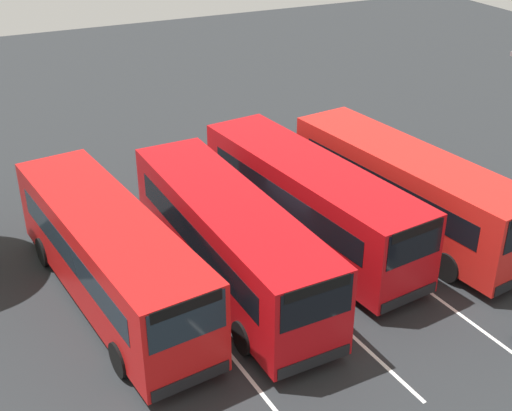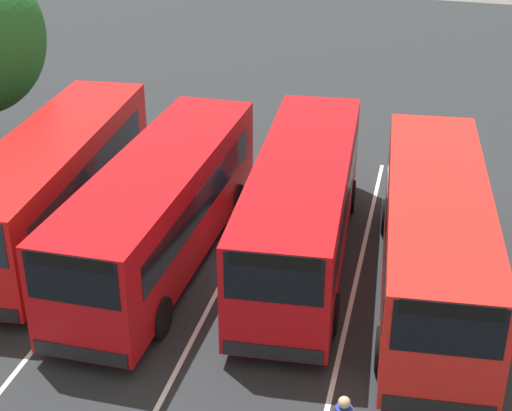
% 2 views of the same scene
% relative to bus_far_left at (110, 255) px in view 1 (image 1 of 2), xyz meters
% --- Properties ---
extents(ground_plane, '(74.76, 74.76, 0.00)m').
position_rel_bus_far_left_xyz_m(ground_plane, '(-0.10, 5.51, -1.72)').
color(ground_plane, '#232628').
extents(bus_far_left, '(10.56, 3.83, 3.10)m').
position_rel_bus_far_left_xyz_m(bus_far_left, '(0.00, 0.00, 0.00)').
color(bus_far_left, red).
rests_on(bus_far_left, ground).
extents(bus_center_left, '(10.44, 2.99, 3.10)m').
position_rel_bus_far_left_xyz_m(bus_center_left, '(0.65, 3.68, 0.00)').
color(bus_center_left, '#B70C11').
rests_on(bus_center_left, ground).
extents(bus_center_right, '(10.56, 3.79, 3.10)m').
position_rel_bus_far_left_xyz_m(bus_center_right, '(-0.65, 7.31, 0.00)').
color(bus_center_right, '#B70C11').
rests_on(bus_center_right, ground).
extents(bus_far_right, '(10.57, 3.88, 3.10)m').
position_rel_bus_far_left_xyz_m(bus_far_right, '(0.09, 10.97, 0.00)').
color(bus_far_right, red).
rests_on(bus_far_right, ground).
extents(lane_stripe_outer_left, '(15.83, 1.31, 0.01)m').
position_rel_bus_far_left_xyz_m(lane_stripe_outer_left, '(-0.10, 1.98, -1.71)').
color(lane_stripe_outer_left, silver).
rests_on(lane_stripe_outer_left, ground).
extents(lane_stripe_inner_left, '(15.83, 1.31, 0.01)m').
position_rel_bus_far_left_xyz_m(lane_stripe_inner_left, '(-0.10, 5.51, -1.71)').
color(lane_stripe_inner_left, silver).
rests_on(lane_stripe_inner_left, ground).
extents(lane_stripe_inner_right, '(15.83, 1.31, 0.01)m').
position_rel_bus_far_left_xyz_m(lane_stripe_inner_right, '(-0.10, 9.04, -1.71)').
color(lane_stripe_inner_right, silver).
rests_on(lane_stripe_inner_right, ground).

